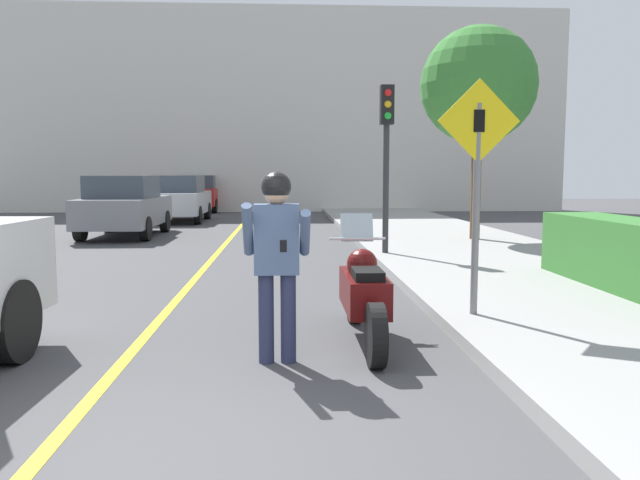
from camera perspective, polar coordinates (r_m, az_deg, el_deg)
name	(u,v)px	position (r m, az deg, el deg)	size (l,w,h in m)	color
ground_plane	(131,474)	(3.95, -16.90, -19.79)	(80.00, 80.00, 0.00)	#424244
sidewalk_curb	(599,306)	(8.57, 24.13, -5.50)	(4.40, 44.00, 0.15)	gray
road_center_line	(188,287)	(9.72, -11.98, -4.22)	(0.12, 36.00, 0.01)	yellow
building_backdrop	(266,111)	(29.62, -4.99, 11.67)	(28.00, 1.20, 9.31)	beige
motorcycle	(364,294)	(6.39, 4.02, -4.95)	(0.62, 2.30, 1.28)	black
person_biker	(277,247)	(5.58, -3.98, -0.63)	(0.59, 0.47, 1.73)	#282D4C
crossing_sign	(477,174)	(7.08, 14.17, 5.83)	(0.91, 0.08, 2.59)	slate
traffic_light	(387,136)	(12.49, 6.11, 9.41)	(0.26, 0.30, 3.30)	#2D2D30
street_tree	(478,86)	(15.77, 14.28, 13.52)	(2.76, 2.76, 5.07)	brown
parked_car_grey	(125,206)	(18.06, -17.42, 3.01)	(1.88, 4.20, 1.68)	black
parked_car_silver	(179,198)	(23.22, -12.73, 3.74)	(1.88, 4.20, 1.68)	black
parked_car_red	(199,193)	(29.55, -10.98, 4.22)	(1.88, 4.20, 1.68)	black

